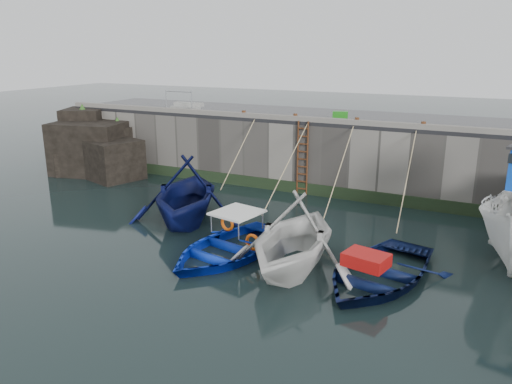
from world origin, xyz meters
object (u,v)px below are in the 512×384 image
at_px(boat_near_navy, 377,279).
at_px(boat_near_white, 187,220).
at_px(bollard_b, 295,117).
at_px(ladder, 302,158).
at_px(fish_crate, 340,115).
at_px(bollard_d, 423,125).
at_px(boat_near_blacktrim, 293,268).
at_px(boat_near_blue, 227,254).
at_px(bollard_c, 357,121).
at_px(bollard_a, 244,114).

bearing_deg(boat_near_navy, boat_near_white, 178.47).
bearing_deg(bollard_b, ladder, -33.86).
height_order(boat_near_navy, fish_crate, fish_crate).
bearing_deg(ladder, bollard_d, 4.00).
relative_size(boat_near_white, boat_near_blacktrim, 1.06).
xyz_separation_m(boat_near_blacktrim, bollard_b, (-3.03, 7.57, 3.30)).
distance_m(ladder, boat_near_blue, 7.40).
height_order(boat_near_blacktrim, bollard_c, bollard_c).
distance_m(boat_near_navy, bollard_b, 9.61).
distance_m(boat_near_blacktrim, fish_crate, 9.70).
relative_size(boat_near_blacktrim, boat_near_navy, 1.02).
distance_m(ladder, bollard_d, 5.11).
xyz_separation_m(boat_near_navy, bollard_c, (-2.71, 7.22, 3.30)).
distance_m(boat_near_navy, fish_crate, 10.03).
distance_m(bollard_a, bollard_b, 2.50).
bearing_deg(boat_near_blue, boat_near_white, 155.01).
height_order(ladder, bollard_d, bollard_d).
height_order(fish_crate, bollard_a, fish_crate).
height_order(boat_near_white, fish_crate, fish_crate).
relative_size(boat_near_blacktrim, bollard_a, 17.28).
bearing_deg(boat_near_white, bollard_b, 44.90).
height_order(boat_near_blacktrim, bollard_a, bollard_a).
xyz_separation_m(boat_near_blue, fish_crate, (0.73, 8.99, 3.31)).
xyz_separation_m(boat_near_blue, boat_near_navy, (4.58, 0.34, 0.00)).
bearing_deg(bollard_b, boat_near_navy, -53.14).
distance_m(boat_near_white, bollard_d, 9.74).
relative_size(boat_near_blue, boat_near_blacktrim, 0.96).
bearing_deg(bollard_a, bollard_d, 0.00).
height_order(boat_near_blue, bollard_d, bollard_d).
relative_size(ladder, bollard_b, 11.43).
bearing_deg(bollard_c, bollard_a, 180.00).
height_order(ladder, boat_near_navy, ladder).
bearing_deg(boat_near_blue, bollard_d, 70.86).
xyz_separation_m(boat_near_blacktrim, fish_crate, (-1.47, 8.99, 3.31)).
bearing_deg(ladder, bollard_c, 8.67).
height_order(ladder, bollard_b, bollard_b).
relative_size(boat_near_blue, fish_crate, 7.01).
bearing_deg(boat_near_white, fish_crate, 38.02).
height_order(boat_near_white, bollard_d, bollard_d).
bearing_deg(boat_near_white, boat_near_blacktrim, -46.67).
bearing_deg(boat_near_blacktrim, bollard_a, 123.20).
bearing_deg(boat_near_navy, boat_near_blacktrim, -159.50).
bearing_deg(boat_near_blue, bollard_a, 125.23).
relative_size(bollard_a, bollard_d, 1.00).
bearing_deg(fish_crate, bollard_b, -154.40).
relative_size(ladder, boat_near_navy, 0.67).
height_order(bollard_b, bollard_d, same).
bearing_deg(fish_crate, bollard_d, -37.80).
distance_m(fish_crate, bollard_c, 1.83).
height_order(ladder, boat_near_white, ladder).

